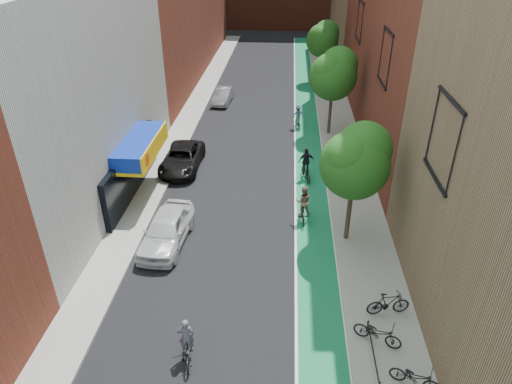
% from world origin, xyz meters
% --- Properties ---
extents(bike_lane, '(2.00, 68.00, 0.01)m').
position_xyz_m(bike_lane, '(4.00, 26.00, 0.01)').
color(bike_lane, '#126937').
rests_on(bike_lane, ground).
extents(sidewalk_left, '(2.00, 68.00, 0.15)m').
position_xyz_m(sidewalk_left, '(-6.00, 26.00, 0.07)').
color(sidewalk_left, gray).
rests_on(sidewalk_left, ground).
extents(sidewalk_right, '(3.00, 68.00, 0.15)m').
position_xyz_m(sidewalk_right, '(6.50, 26.00, 0.07)').
color(sidewalk_right, gray).
rests_on(sidewalk_right, ground).
extents(building_left_white, '(8.00, 20.00, 12.00)m').
position_xyz_m(building_left_white, '(-11.00, 14.00, 6.00)').
color(building_left_white, silver).
rests_on(building_left_white, ground).
extents(tree_near, '(3.40, 3.36, 6.42)m').
position_xyz_m(tree_near, '(5.65, 10.02, 4.66)').
color(tree_near, '#332619').
rests_on(tree_near, ground).
extents(tree_mid, '(3.55, 3.53, 6.74)m').
position_xyz_m(tree_mid, '(5.65, 24.02, 4.89)').
color(tree_mid, '#332619').
rests_on(tree_mid, ground).
extents(tree_far, '(3.30, 3.25, 6.21)m').
position_xyz_m(tree_far, '(5.65, 38.02, 4.50)').
color(tree_far, '#332619').
rests_on(tree_far, ground).
extents(parked_car_white, '(2.31, 5.04, 1.67)m').
position_xyz_m(parked_car_white, '(-3.59, 9.08, 0.84)').
color(parked_car_white, silver).
rests_on(parked_car_white, ground).
extents(parked_car_black, '(2.43, 5.20, 1.44)m').
position_xyz_m(parked_car_black, '(-4.60, 17.48, 0.72)').
color(parked_car_black, black).
rests_on(parked_car_black, ground).
extents(parked_car_silver, '(1.72, 4.18, 1.35)m').
position_xyz_m(parked_car_silver, '(-3.64, 30.89, 0.67)').
color(parked_car_silver, gray).
rests_on(parked_car_silver, ground).
extents(cyclist_lead, '(1.01, 1.89, 1.91)m').
position_xyz_m(cyclist_lead, '(-1.11, 1.93, 0.63)').
color(cyclist_lead, black).
rests_on(cyclist_lead, ground).
extents(cyclist_lane_near, '(0.92, 1.82, 2.13)m').
position_xyz_m(cyclist_lane_near, '(3.36, 11.66, 0.90)').
color(cyclist_lane_near, black).
rests_on(cyclist_lane_near, ground).
extents(cyclist_lane_mid, '(1.12, 2.00, 2.13)m').
position_xyz_m(cyclist_lane_mid, '(3.65, 16.57, 0.79)').
color(cyclist_lane_mid, black).
rests_on(cyclist_lane_mid, ground).
extents(cyclist_lane_far, '(1.12, 1.63, 1.93)m').
position_xyz_m(cyclist_lane_far, '(3.20, 25.21, 0.86)').
color(cyclist_lane_far, black).
rests_on(cyclist_lane_far, ground).
extents(parked_bike_near, '(1.86, 1.22, 0.92)m').
position_xyz_m(parked_bike_near, '(7.09, 1.21, 0.61)').
color(parked_bike_near, black).
rests_on(parked_bike_near, sidewalk_right).
extents(parked_bike_mid, '(1.90, 0.85, 1.11)m').
position_xyz_m(parked_bike_mid, '(6.77, 4.68, 0.70)').
color(parked_bike_mid, black).
rests_on(parked_bike_mid, sidewalk_right).
extents(parked_bike_far, '(1.99, 1.38, 0.99)m').
position_xyz_m(parked_bike_far, '(6.10, 3.11, 0.65)').
color(parked_bike_far, black).
rests_on(parked_bike_far, sidewalk_right).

